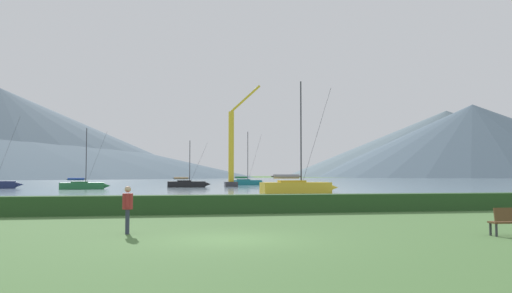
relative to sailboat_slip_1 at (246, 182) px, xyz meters
The scene contains 11 objects.
ground_plane 81.42m from the sailboat_slip_1, 99.69° to the right, with size 1000.00×1000.00×0.00m, color #477038.
harbor_water 58.38m from the sailboat_slip_1, 103.57° to the left, with size 320.00×246.00×0.00m, color gray.
hedge_line 70.59m from the sailboat_slip_1, 101.19° to the right, with size 80.00×1.20×0.97m, color #284C23.
sailboat_slip_1 is the anchor object (origin of this frame).
sailboat_slip_3 18.03m from the sailboat_slip_1, 129.99° to the right, with size 6.80×2.24×7.33m.
sailboat_slip_4 34.31m from the sailboat_slip_1, 139.51° to the right, with size 6.65×2.24×8.31m.
sailboat_slip_5 41.66m from the sailboat_slip_1, 91.74° to the right, with size 8.66×2.83×12.20m.
person_seated_viewer 79.86m from the sailboat_slip_1, 102.27° to the right, with size 0.36×0.57×1.65m.
dock_crane 13.23m from the sailboat_slip_1, 109.70° to the right, with size 5.88×2.00×16.85m.
distant_hill_west_ridge 334.84m from the sailboat_slip_1, 53.43° to the left, with size 246.60×246.60×50.25m, color slate.
distant_hill_far_shoulder 291.23m from the sailboat_slip_1, 49.21° to the left, with size 213.48×213.48×48.49m, color #4C6070.
Camera 1 is at (-2.22, -16.55, 2.07)m, focal length 36.88 mm.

